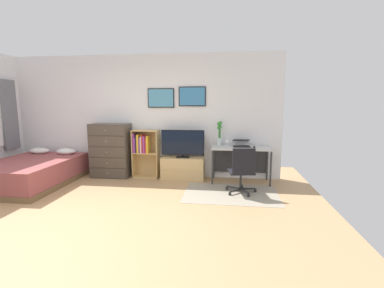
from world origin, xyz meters
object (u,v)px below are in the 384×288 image
object	(u,v)px
bed	(31,172)
tv_stand	(183,168)
bookshelf	(144,149)
office_chair	(242,169)
dresser	(111,150)
computer_mouse	(254,147)
desk	(241,153)
bamboo_vase	(219,132)
laptop	(241,144)
wine_glass	(227,141)
television	(183,144)

from	to	relation	value
bed	tv_stand	distance (m)	3.10
bookshelf	office_chair	bearing A→B (deg)	-23.04
dresser	computer_mouse	xyz separation A→B (m)	(3.12, -0.09, 0.16)
desk	bamboo_vase	xyz separation A→B (m)	(-0.46, 0.11, 0.42)
bed	desk	xyz separation A→B (m)	(4.22, 0.81, 0.35)
laptop	computer_mouse	size ratio (longest dim) A/B	3.92
desk	wine_glass	distance (m)	0.42
office_chair	bookshelf	bearing A→B (deg)	147.04
tv_stand	desk	distance (m)	1.28
dresser	television	distance (m)	1.64
television	desk	distance (m)	1.25
bed	laptop	xyz separation A→B (m)	(4.23, 0.85, 0.55)
bookshelf	bamboo_vase	xyz separation A→B (m)	(1.66, 0.06, 0.39)
bamboo_vase	laptop	bearing A→B (deg)	-8.86
office_chair	desk	bearing A→B (deg)	79.45
television	desk	size ratio (longest dim) A/B	0.77
tv_stand	bamboo_vase	bearing A→B (deg)	8.06
television	computer_mouse	world-z (taller)	television
bookshelf	computer_mouse	world-z (taller)	bookshelf
dresser	bookshelf	bearing A→B (deg)	4.86
tv_stand	office_chair	size ratio (longest dim) A/B	1.07
tv_stand	computer_mouse	world-z (taller)	computer_mouse
tv_stand	office_chair	world-z (taller)	office_chair
television	wine_glass	distance (m)	0.96
bed	television	distance (m)	3.13
television	computer_mouse	xyz separation A→B (m)	(1.49, -0.09, -0.03)
wine_glass	bed	bearing A→B (deg)	-170.49
tv_stand	laptop	world-z (taller)	laptop
bed	bamboo_vase	distance (m)	3.95
dresser	bookshelf	world-z (taller)	dresser
dresser	laptop	bearing A→B (deg)	1.04
computer_mouse	bed	bearing A→B (deg)	-171.05
desk	office_chair	bearing A→B (deg)	-90.63
desk	bamboo_vase	bearing A→B (deg)	166.13
desk	office_chair	world-z (taller)	office_chair
bookshelf	television	size ratio (longest dim) A/B	1.14
bookshelf	bamboo_vase	world-z (taller)	bamboo_vase
office_chair	computer_mouse	bearing A→B (deg)	59.98
bookshelf	television	bearing A→B (deg)	-4.56
television	bamboo_vase	xyz separation A→B (m)	(0.77, 0.13, 0.24)
laptop	bookshelf	bearing A→B (deg)	174.35
computer_mouse	desk	bearing A→B (deg)	158.33
desk	laptop	bearing A→B (deg)	79.00
dresser	tv_stand	xyz separation A→B (m)	(1.63, 0.02, -0.36)
tv_stand	bookshelf	bearing A→B (deg)	176.88
bed	dresser	xyz separation A→B (m)	(1.36, 0.80, 0.34)
bed	wine_glass	world-z (taller)	wine_glass
computer_mouse	bamboo_vase	world-z (taller)	bamboo_vase
desk	dresser	bearing A→B (deg)	-179.77
wine_glass	computer_mouse	bearing A→B (deg)	4.87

